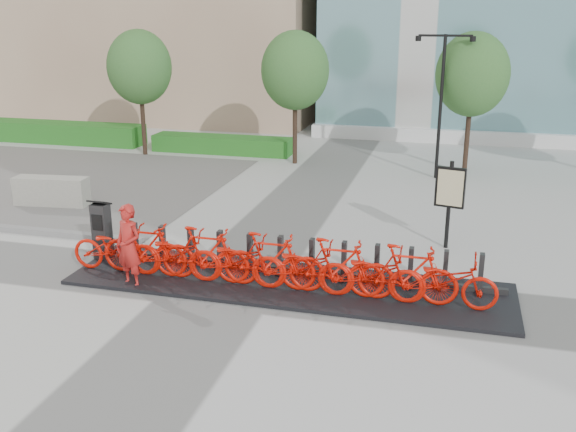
% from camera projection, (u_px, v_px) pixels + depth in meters
% --- Properties ---
extents(ground, '(120.00, 120.00, 0.00)m').
position_uv_depth(ground, '(226.00, 285.00, 13.98)').
color(ground, '#B1B1B1').
extents(gravel_patch, '(14.00, 14.00, 0.00)m').
position_uv_depth(gravel_patch, '(30.00, 180.00, 22.87)').
color(gravel_patch, '#5E5B59').
rests_on(gravel_patch, ground).
extents(hedge_a, '(10.00, 1.40, 0.90)m').
position_uv_depth(hedge_a, '(42.00, 131.00, 29.71)').
color(hedge_a, '#2A5F23').
rests_on(hedge_a, ground).
extents(hedge_b, '(6.00, 1.20, 0.70)m').
position_uv_depth(hedge_b, '(222.00, 144.00, 27.26)').
color(hedge_b, '#2A5F23').
rests_on(hedge_b, ground).
extents(tree_0, '(2.60, 2.60, 5.10)m').
position_uv_depth(tree_0, '(139.00, 67.00, 25.91)').
color(tree_0, '#3B271F').
rests_on(tree_0, ground).
extents(tree_1, '(2.60, 2.60, 5.10)m').
position_uv_depth(tree_1, '(295.00, 71.00, 24.33)').
color(tree_1, '#3B271F').
rests_on(tree_1, ground).
extents(tree_2, '(2.60, 2.60, 5.10)m').
position_uv_depth(tree_2, '(472.00, 75.00, 22.74)').
color(tree_2, '#3B271F').
rests_on(tree_2, ground).
extents(streetlamp, '(2.00, 0.20, 5.00)m').
position_uv_depth(streetlamp, '(442.00, 90.00, 22.20)').
color(streetlamp, black).
rests_on(streetlamp, ground).
extents(dock_pad, '(9.60, 2.40, 0.08)m').
position_uv_depth(dock_pad, '(287.00, 284.00, 13.92)').
color(dock_pad, black).
rests_on(dock_pad, ground).
extents(dock_rail_posts, '(8.02, 0.50, 0.85)m').
position_uv_depth(dock_rail_posts, '(295.00, 257.00, 14.21)').
color(dock_rail_posts, black).
rests_on(dock_rail_posts, dock_pad).
extents(bike_0, '(2.08, 0.73, 1.09)m').
position_uv_depth(bike_0, '(115.00, 248.00, 14.38)').
color(bike_0, red).
rests_on(bike_0, dock_pad).
extents(bike_1, '(2.02, 0.57, 1.21)m').
position_uv_depth(bike_1, '(144.00, 248.00, 14.18)').
color(bike_1, red).
rests_on(bike_1, dock_pad).
extents(bike_2, '(2.08, 0.73, 1.09)m').
position_uv_depth(bike_2, '(175.00, 254.00, 14.03)').
color(bike_2, red).
rests_on(bike_2, dock_pad).
extents(bike_3, '(2.02, 0.57, 1.21)m').
position_uv_depth(bike_3, '(205.00, 254.00, 13.83)').
color(bike_3, red).
rests_on(bike_3, dock_pad).
extents(bike_4, '(2.08, 0.73, 1.09)m').
position_uv_depth(bike_4, '(237.00, 260.00, 13.67)').
color(bike_4, red).
rests_on(bike_4, dock_pad).
extents(bike_5, '(2.02, 0.57, 1.21)m').
position_uv_depth(bike_5, '(269.00, 261.00, 13.48)').
color(bike_5, red).
rests_on(bike_5, dock_pad).
extents(bike_6, '(2.08, 0.73, 1.09)m').
position_uv_depth(bike_6, '(302.00, 267.00, 13.32)').
color(bike_6, red).
rests_on(bike_6, dock_pad).
extents(bike_7, '(2.02, 0.57, 1.21)m').
position_uv_depth(bike_7, '(337.00, 267.00, 13.13)').
color(bike_7, red).
rests_on(bike_7, dock_pad).
extents(bike_8, '(2.08, 0.73, 1.09)m').
position_uv_depth(bike_8, '(371.00, 273.00, 12.97)').
color(bike_8, red).
rests_on(bike_8, dock_pad).
extents(bike_9, '(2.02, 0.57, 1.21)m').
position_uv_depth(bike_9, '(408.00, 274.00, 12.78)').
color(bike_9, red).
rests_on(bike_9, dock_pad).
extents(bike_10, '(2.08, 0.73, 1.09)m').
position_uv_depth(bike_10, '(444.00, 281.00, 12.62)').
color(bike_10, red).
rests_on(bike_10, dock_pad).
extents(kiosk, '(0.46, 0.39, 1.46)m').
position_uv_depth(kiosk, '(102.00, 230.00, 15.11)').
color(kiosk, black).
rests_on(kiosk, dock_pad).
extents(worker_red, '(0.79, 0.65, 1.85)m').
position_uv_depth(worker_red, '(129.00, 247.00, 13.60)').
color(worker_red, red).
rests_on(worker_red, ground).
extents(jersey_barrier, '(2.32, 0.87, 0.88)m').
position_uv_depth(jersey_barrier, '(52.00, 191.00, 19.72)').
color(jersey_barrier, gray).
rests_on(jersey_barrier, ground).
extents(map_sign, '(0.73, 0.27, 2.23)m').
position_uv_depth(map_sign, '(450.00, 191.00, 15.77)').
color(map_sign, black).
rests_on(map_sign, ground).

